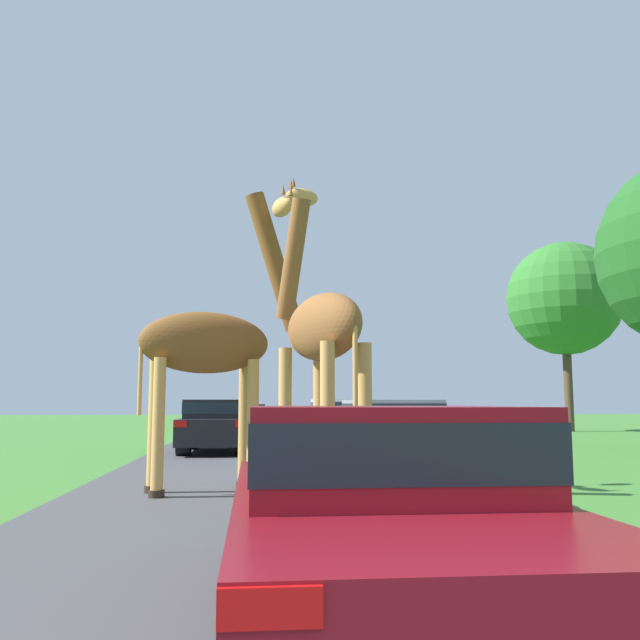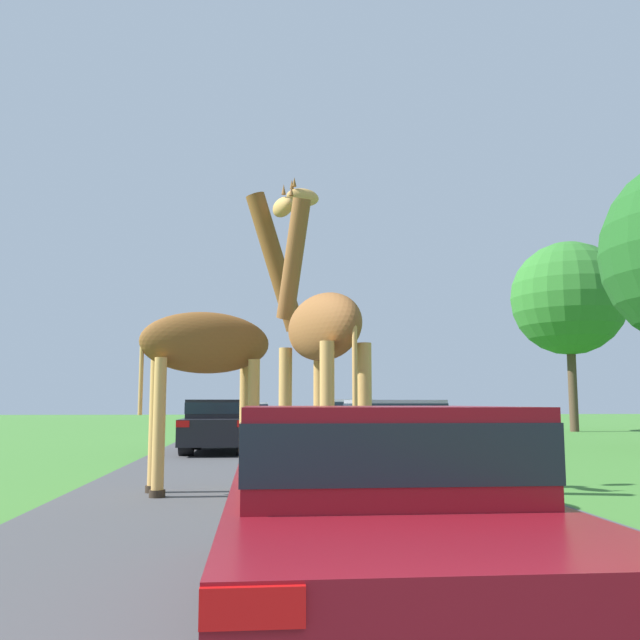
{
  "view_description": "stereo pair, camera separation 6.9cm",
  "coord_description": "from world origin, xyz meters",
  "px_view_note": "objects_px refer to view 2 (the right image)",
  "views": [
    {
      "loc": [
        -0.68,
        0.14,
        1.34
      ],
      "look_at": [
        0.22,
        9.21,
        2.46
      ],
      "focal_mm": 38.0,
      "sensor_mm": 36.0,
      "label": 1
    },
    {
      "loc": [
        -0.61,
        0.13,
        1.34
      ],
      "look_at": [
        0.22,
        9.21,
        2.46
      ],
      "focal_mm": 38.0,
      "sensor_mm": 36.0,
      "label": 2
    }
  ],
  "objects_px": {
    "car_far_ahead": "(343,420)",
    "car_verge_right": "(393,433)",
    "car_lead_maroon": "(373,503)",
    "car_queue_left": "(247,419)",
    "car_queue_right": "(218,424)",
    "tree_right_cluster": "(569,299)",
    "giraffe_companion": "(217,342)",
    "giraffe_near_road": "(319,338)"
  },
  "relations": [
    {
      "from": "giraffe_companion",
      "to": "car_lead_maroon",
      "type": "bearing_deg",
      "value": -2.1
    },
    {
      "from": "giraffe_companion",
      "to": "car_verge_right",
      "type": "bearing_deg",
      "value": 116.5
    },
    {
      "from": "car_queue_right",
      "to": "tree_right_cluster",
      "type": "relative_size",
      "value": 0.45
    },
    {
      "from": "car_lead_maroon",
      "to": "car_verge_right",
      "type": "xyz_separation_m",
      "value": [
        1.95,
        9.11,
        0.03
      ]
    },
    {
      "from": "car_queue_left",
      "to": "car_far_ahead",
      "type": "xyz_separation_m",
      "value": [
        3.25,
        -3.91,
        0.03
      ]
    },
    {
      "from": "giraffe_companion",
      "to": "car_lead_maroon",
      "type": "relative_size",
      "value": 1.16
    },
    {
      "from": "car_queue_right",
      "to": "car_verge_right",
      "type": "height_order",
      "value": "car_queue_right"
    },
    {
      "from": "giraffe_companion",
      "to": "car_queue_left",
      "type": "bearing_deg",
      "value": 164.54
    },
    {
      "from": "car_queue_right",
      "to": "tree_right_cluster",
      "type": "height_order",
      "value": "tree_right_cluster"
    },
    {
      "from": "giraffe_near_road",
      "to": "giraffe_companion",
      "type": "bearing_deg",
      "value": 114.59
    },
    {
      "from": "tree_right_cluster",
      "to": "car_queue_left",
      "type": "bearing_deg",
      "value": -163.74
    },
    {
      "from": "car_lead_maroon",
      "to": "car_queue_left",
      "type": "height_order",
      "value": "car_queue_left"
    },
    {
      "from": "car_queue_right",
      "to": "giraffe_near_road",
      "type": "bearing_deg",
      "value": -78.96
    },
    {
      "from": "car_lead_maroon",
      "to": "car_far_ahead",
      "type": "xyz_separation_m",
      "value": [
        2.09,
        18.29,
        0.05
      ]
    },
    {
      "from": "giraffe_companion",
      "to": "giraffe_near_road",
      "type": "bearing_deg",
      "value": 33.02
    },
    {
      "from": "car_queue_left",
      "to": "tree_right_cluster",
      "type": "bearing_deg",
      "value": 16.26
    },
    {
      "from": "car_lead_maroon",
      "to": "tree_right_cluster",
      "type": "bearing_deg",
      "value": 62.09
    },
    {
      "from": "car_lead_maroon",
      "to": "car_far_ahead",
      "type": "height_order",
      "value": "car_far_ahead"
    },
    {
      "from": "tree_right_cluster",
      "to": "giraffe_near_road",
      "type": "bearing_deg",
      "value": -122.75
    },
    {
      "from": "car_far_ahead",
      "to": "tree_right_cluster",
      "type": "distance_m",
      "value": 15.67
    },
    {
      "from": "car_queue_right",
      "to": "car_verge_right",
      "type": "relative_size",
      "value": 0.98
    },
    {
      "from": "car_far_ahead",
      "to": "giraffe_near_road",
      "type": "bearing_deg",
      "value": -98.46
    },
    {
      "from": "car_lead_maroon",
      "to": "car_verge_right",
      "type": "distance_m",
      "value": 9.31
    },
    {
      "from": "car_lead_maroon",
      "to": "car_queue_left",
      "type": "bearing_deg",
      "value": 92.99
    },
    {
      "from": "giraffe_companion",
      "to": "car_queue_right",
      "type": "bearing_deg",
      "value": 168.33
    },
    {
      "from": "car_far_ahead",
      "to": "car_verge_right",
      "type": "xyz_separation_m",
      "value": [
        -0.14,
        -9.18,
        -0.02
      ]
    },
    {
      "from": "car_lead_maroon",
      "to": "car_queue_right",
      "type": "relative_size",
      "value": 1.07
    },
    {
      "from": "tree_right_cluster",
      "to": "giraffe_companion",
      "type": "bearing_deg",
      "value": -127.14
    },
    {
      "from": "giraffe_companion",
      "to": "tree_right_cluster",
      "type": "height_order",
      "value": "tree_right_cluster"
    },
    {
      "from": "giraffe_companion",
      "to": "car_lead_maroon",
      "type": "xyz_separation_m",
      "value": [
        1.38,
        -6.19,
        -1.56
      ]
    },
    {
      "from": "car_far_ahead",
      "to": "car_queue_right",
      "type": "bearing_deg",
      "value": -137.32
    },
    {
      "from": "giraffe_near_road",
      "to": "tree_right_cluster",
      "type": "bearing_deg",
      "value": 34.14
    },
    {
      "from": "car_lead_maroon",
      "to": "car_far_ahead",
      "type": "distance_m",
      "value": 18.41
    },
    {
      "from": "giraffe_companion",
      "to": "car_verge_right",
      "type": "height_order",
      "value": "giraffe_companion"
    },
    {
      "from": "car_queue_right",
      "to": "car_lead_maroon",
      "type": "bearing_deg",
      "value": -82.91
    },
    {
      "from": "car_far_ahead",
      "to": "tree_right_cluster",
      "type": "height_order",
      "value": "tree_right_cluster"
    },
    {
      "from": "car_far_ahead",
      "to": "car_verge_right",
      "type": "distance_m",
      "value": 9.18
    },
    {
      "from": "giraffe_companion",
      "to": "car_far_ahead",
      "type": "height_order",
      "value": "giraffe_companion"
    },
    {
      "from": "giraffe_companion",
      "to": "car_far_ahead",
      "type": "xyz_separation_m",
      "value": [
        3.47,
        12.09,
        -1.51
      ]
    },
    {
      "from": "giraffe_near_road",
      "to": "car_queue_left",
      "type": "distance_m",
      "value": 17.45
    },
    {
      "from": "car_lead_maroon",
      "to": "car_far_ahead",
      "type": "bearing_deg",
      "value": 83.48
    },
    {
      "from": "car_queue_left",
      "to": "car_far_ahead",
      "type": "relative_size",
      "value": 1.0
    }
  ]
}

